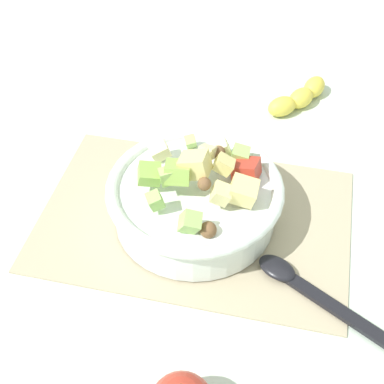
{
  "coord_description": "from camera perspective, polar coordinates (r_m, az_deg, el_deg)",
  "views": [
    {
      "loc": [
        -0.12,
        0.56,
        0.64
      ],
      "look_at": [
        0.0,
        -0.0,
        0.06
      ],
      "focal_mm": 52.67,
      "sensor_mm": 36.0,
      "label": 1
    }
  ],
  "objects": [
    {
      "name": "ground_plane",
      "position": [
        0.85,
        0.27,
        -2.85
      ],
      "size": [
        2.4,
        2.4,
        0.0
      ],
      "primitive_type": "plane",
      "color": "silver"
    },
    {
      "name": "placemat",
      "position": [
        0.85,
        0.28,
        -2.72
      ],
      "size": [
        0.46,
        0.31,
        0.01
      ],
      "primitive_type": "cube",
      "color": "tan",
      "rests_on": "ground_plane"
    },
    {
      "name": "salad_bowl",
      "position": [
        0.82,
        0.08,
        -0.39
      ],
      "size": [
        0.26,
        0.26,
        0.13
      ],
      "color": "white",
      "rests_on": "placemat"
    },
    {
      "name": "serving_spoon",
      "position": [
        0.78,
        11.61,
        -9.58
      ],
      "size": [
        0.21,
        0.14,
        0.01
      ],
      "color": "black",
      "rests_on": "placemat"
    },
    {
      "name": "banana_whole",
      "position": [
        1.08,
        10.81,
        9.43
      ],
      "size": [
        0.11,
        0.14,
        0.04
      ],
      "color": "yellow",
      "rests_on": "ground_plane"
    }
  ]
}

